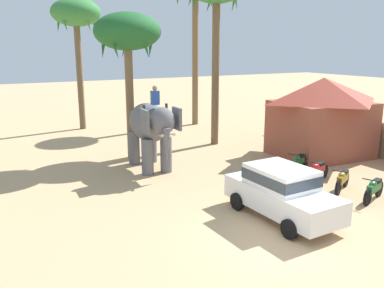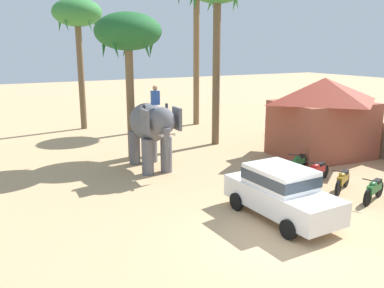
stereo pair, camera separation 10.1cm
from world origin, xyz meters
name	(u,v)px [view 1 (the left image)]	position (x,y,z in m)	size (l,w,h in m)	color
ground_plane	(282,242)	(0.00, 0.00, 0.00)	(120.00, 120.00, 0.00)	tan
car_sedan_foreground	(282,190)	(1.13, 1.39, 0.93)	(1.95, 4.14, 1.70)	white
elephant_with_mahout	(151,127)	(-0.39, 8.44, 1.99)	(1.77, 3.92, 3.88)	slate
motorcycle_mid_row	(374,189)	(5.06, 0.85, 0.46)	(1.74, 0.76, 0.94)	black
motorcycle_fourth_in_row	(342,179)	(4.92, 2.15, 0.46)	(1.65, 0.94, 0.94)	black
motorcycle_far_in_row	(317,171)	(4.92, 3.48, 0.46)	(1.76, 0.70, 0.94)	black
motorcycle_end_of_row	(298,162)	(5.12, 4.79, 0.46)	(1.69, 0.87, 0.94)	black
palm_tree_left_of_road	(128,35)	(-0.46, 10.81, 6.03)	(3.20, 3.20, 7.10)	brown
palm_tree_far_back	(76,17)	(-0.68, 19.55, 7.40)	(3.20, 3.20, 8.57)	brown
roadside_hut	(322,115)	(8.14, 6.44, 2.12)	(5.35, 4.63, 4.00)	#994C38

